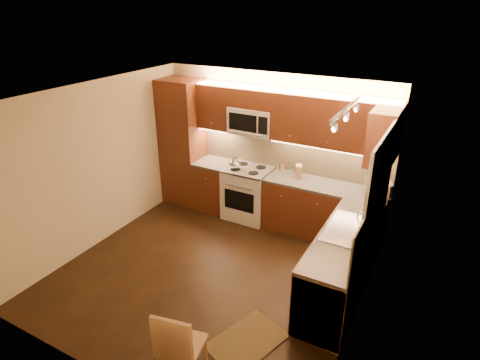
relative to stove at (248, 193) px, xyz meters
The scene contains 37 objects.
floor 1.76m from the stove, 79.85° to the right, with size 4.00×4.00×0.01m, color black.
ceiling 2.66m from the stove, 79.85° to the right, with size 4.00×4.00×0.01m, color beige.
wall_back 0.91m from the stove, 47.29° to the left, with size 4.00×0.01×2.50m, color beige.
wall_front 3.77m from the stove, 85.33° to the right, with size 4.00×0.01×2.50m, color beige.
wall_left 2.51m from the stove, 135.42° to the right, with size 0.01×4.00×2.50m, color beige.
wall_right 2.95m from the stove, 36.06° to the right, with size 0.01×4.00×2.50m, color beige.
pantry 1.52m from the stove, behind, with size 0.70×0.60×2.30m, color #471D0F.
base_cab_back_left 0.69m from the stove, behind, with size 0.62×0.60×0.86m, color #471D0F.
counter_back_left 0.81m from the stove, behind, with size 0.62×0.60×0.04m, color #383633.
base_cab_back_right 1.34m from the stove, ahead, with size 1.92×0.60×0.86m, color #471D0F.
counter_back_right 1.40m from the stove, ahead, with size 1.92×0.60×0.04m, color #383633.
base_cab_right 2.37m from the stove, 32.52° to the right, with size 0.60×2.00×0.86m, color #471D0F.
counter_right 2.41m from the stove, 32.52° to the right, with size 0.60×2.00×0.04m, color #383633.
dishwasher 2.81m from the stove, 44.64° to the right, with size 0.58×0.60×0.84m, color silver.
backsplash_back 1.03m from the stove, 25.86° to the left, with size 3.30×0.02×0.60m, color tan.
backsplash_right 2.72m from the stove, 29.11° to the right, with size 0.02×2.00×0.60m, color tan.
upper_cab_back_left 1.58m from the stove, 167.74° to the left, with size 0.62×0.35×0.75m, color #471D0F.
upper_cab_back_right 1.95m from the stove, ahead, with size 1.92×0.35×0.75m, color #471D0F.
upper_cab_bridge 1.64m from the stove, 90.00° to the left, with size 0.76×0.35×0.31m, color #471D0F.
upper_cab_right_corner 2.57m from the stove, ahead, with size 0.35×0.50×0.75m, color #471D0F.
stove is the anchor object (origin of this frame).
microwave 1.27m from the stove, 90.00° to the left, with size 0.76×0.38×0.44m, color silver, non-canonical shape.
window_frame 2.79m from the stove, 26.21° to the right, with size 0.03×1.44×1.24m, color silver.
window_blinds 2.77m from the stove, 26.41° to the right, with size 0.02×1.36×1.16m, color silver.
sink 2.35m from the stove, 29.36° to the right, with size 0.52×0.86×0.15m, color silver, non-canonical shape.
faucet 2.52m from the stove, 27.30° to the right, with size 0.20×0.04×0.30m, color silver, non-canonical shape.
track_light_bar 3.01m from the stove, 34.57° to the right, with size 0.04×1.20×0.03m, color silver.
kettle 0.62m from the stove, 147.79° to the right, with size 0.19×0.19×0.22m, color silver, non-canonical shape.
toaster_oven 2.19m from the stove, ahead, with size 0.37×0.28×0.22m, color silver.
knife_block 1.03m from the stove, ahead, with size 0.10×0.15×0.21m, color #966744.
spice_jar_a 0.70m from the stove, 31.06° to the left, with size 0.04×0.04×0.08m, color silver.
spice_jar_b 0.76m from the stove, 26.93° to the left, with size 0.04×0.04×0.08m, color brown.
spice_jar_c 0.89m from the stove, 17.27° to the left, with size 0.05×0.05×0.09m, color silver.
spice_jar_d 0.75m from the stove, 22.81° to the left, with size 0.04×0.04×0.11m, color #A56531.
soap_bottle 2.38m from the stove, 20.71° to the right, with size 0.09×0.10×0.21m, color #B2B2B6.
rug 2.93m from the stove, 62.71° to the right, with size 0.58×0.86×0.01m, color black.
dining_chair 3.44m from the stove, 73.54° to the right, with size 0.41×0.41×0.92m, color #966744, non-canonical shape.
Camera 1 is at (2.59, -3.95, 3.56)m, focal length 30.25 mm.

